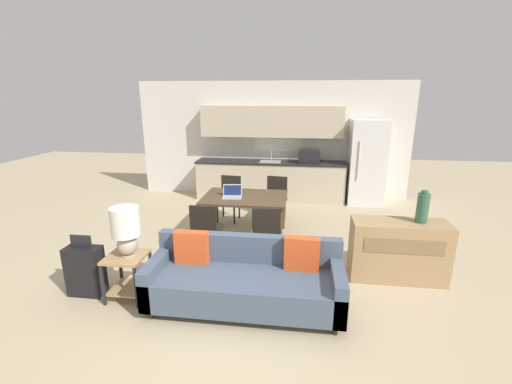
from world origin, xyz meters
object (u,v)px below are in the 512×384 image
dining_table (245,200)px  vase (423,208)px  refrigerator (366,162)px  dining_chair_far_right (276,197)px  side_table (127,269)px  dining_chair_near_left (206,227)px  dining_chair_near_right (266,230)px  laptop (232,194)px  table_lamp (126,228)px  couch (246,279)px  credenza (398,250)px  suitcase (85,270)px  dining_chair_far_left (229,196)px

dining_table → vase: size_ratio=3.30×
refrigerator → vase: 3.38m
dining_table → dining_chair_far_right: (0.46, 0.87, -0.19)m
side_table → dining_chair_near_left: (0.65, 1.17, 0.11)m
refrigerator → vase: size_ratio=4.40×
dining_table → dining_chair_far_right: dining_chair_far_right is taller
side_table → refrigerator: bearing=51.0°
dining_chair_near_right → laptop: laptop is taller
dining_table → dining_chair_near_right: dining_chair_near_right is taller
dining_chair_near_left → table_lamp: bearing=62.3°
side_table → dining_chair_far_right: 3.29m
couch → dining_chair_near_right: dining_chair_near_right is taller
couch → dining_chair_near_right: 1.16m
credenza → dining_chair_far_right: bearing=131.8°
refrigerator → suitcase: refrigerator is taller
couch → dining_chair_near_right: (0.12, 1.15, 0.15)m
refrigerator → credenza: size_ratio=1.53×
refrigerator → couch: refrigerator is taller
dining_chair_far_right → laptop: laptop is taller
dining_chair_far_right → laptop: 1.17m
table_lamp → dining_chair_near_left: bearing=61.8°
dining_chair_far_right → dining_chair_near_right: same height
table_lamp → refrigerator: bearing=51.2°
couch → credenza: bearing=24.5°
credenza → couch: bearing=-155.5°
couch → dining_chair_far_right: size_ratio=2.57×
dining_table → laptop: (-0.21, -0.05, 0.11)m
dining_table → suitcase: bearing=-129.1°
table_lamp → credenza: 3.47m
side_table → dining_chair_far_right: size_ratio=0.64×
credenza → dining_chair_far_left: (-2.69, 1.94, 0.08)m
dining_chair_far_left → side_table: bearing=-96.8°
refrigerator → couch: size_ratio=0.85×
refrigerator → dining_table: bearing=-136.3°
dining_table → table_lamp: size_ratio=2.35×
couch → dining_chair_far_right: dining_chair_far_right is taller
dining_chair_near_left → dining_chair_near_right: 0.91m
refrigerator → dining_chair_near_left: 4.24m
laptop → vase: bearing=-27.4°
laptop → side_table: bearing=-120.6°
refrigerator → side_table: (-3.48, -4.30, -0.57)m
dining_chair_far_right → refrigerator: bearing=44.1°
credenza → dining_table: bearing=153.3°
side_table → credenza: credenza is taller
side_table → credenza: 3.47m
dining_chair_near_left → laptop: size_ratio=2.49×
vase → dining_chair_far_right: size_ratio=0.50×
table_lamp → vase: 3.68m
vase → laptop: vase is taller
dining_chair_near_left → vase: bearing=175.7°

